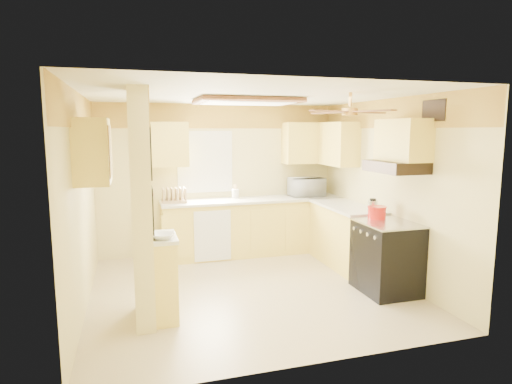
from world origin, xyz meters
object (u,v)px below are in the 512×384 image
object	(u,v)px
kettle	(373,206)
stove	(387,257)
microwave	(307,187)
dutch_oven	(377,212)
bowl	(163,236)

from	to	relation	value
kettle	stove	bearing A→B (deg)	-97.95
microwave	dutch_oven	bearing A→B (deg)	96.02
stove	dutch_oven	distance (m)	0.59
stove	kettle	bearing A→B (deg)	82.05
bowl	kettle	bearing A→B (deg)	12.27
microwave	bowl	distance (m)	3.48
stove	kettle	distance (m)	0.75
dutch_oven	stove	bearing A→B (deg)	-86.61
stove	microwave	xyz separation A→B (m)	(-0.21, 2.15, 0.64)
kettle	microwave	bearing A→B (deg)	99.27
microwave	dutch_oven	world-z (taller)	microwave
microwave	bowl	bearing A→B (deg)	41.76
dutch_oven	kettle	world-z (taller)	kettle
stove	bowl	xyz separation A→B (m)	(-2.81, -0.15, 0.51)
microwave	dutch_oven	distance (m)	1.92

